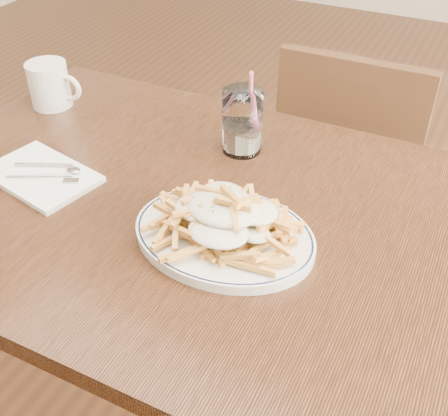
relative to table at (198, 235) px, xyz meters
The scene contains 8 objects.
table is the anchor object (origin of this frame).
chair_far 0.70m from the table, 78.52° to the left, with size 0.39×0.39×0.84m.
fries_plate 0.15m from the table, 38.07° to the right, with size 0.39×0.36×0.02m.
loaded_fries 0.18m from the table, 38.07° to the right, with size 0.27×0.22×0.07m.
napkin 0.33m from the table, 168.55° to the right, with size 0.22×0.14×0.01m, color white.
cutlery 0.34m from the table, 169.41° to the right, with size 0.16×0.12×0.01m.
water_glass 0.25m from the table, 91.47° to the left, with size 0.08×0.08×0.18m.
coffee_mug 0.55m from the table, 158.90° to the left, with size 0.13×0.10×0.11m.
Camera 1 is at (0.42, -0.73, 1.38)m, focal length 45.00 mm.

